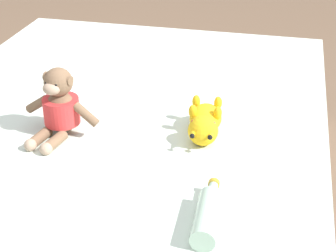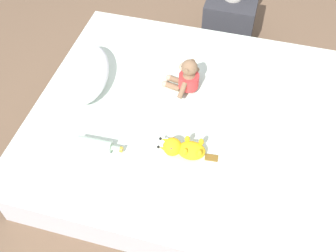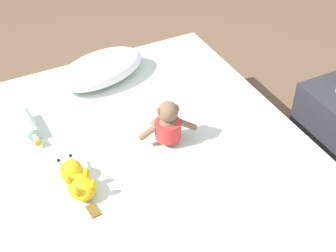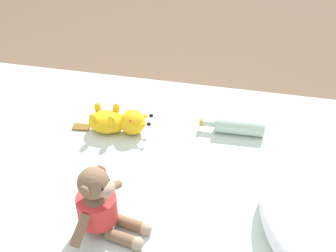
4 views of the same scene
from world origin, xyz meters
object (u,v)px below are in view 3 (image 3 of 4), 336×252
(pillow, at_px, (101,69))
(glass_bottle, at_px, (29,125))
(plush_yellow_creature, at_px, (77,180))
(plush_monkey, at_px, (167,125))
(bed, at_px, (156,203))

(pillow, xyz_separation_m, glass_bottle, (-0.47, -0.25, -0.04))
(plush_yellow_creature, bearing_deg, plush_monkey, 11.24)
(plush_monkey, bearing_deg, pillow, 98.68)
(plush_monkey, xyz_separation_m, plush_yellow_creature, (-0.48, -0.09, -0.05))
(plush_yellow_creature, bearing_deg, glass_bottle, 100.55)
(pillow, relative_size, plush_monkey, 2.00)
(bed, bearing_deg, plush_monkey, 47.14)
(plush_yellow_creature, bearing_deg, pillow, 61.72)
(glass_bottle, bearing_deg, plush_yellow_creature, -79.45)
(glass_bottle, bearing_deg, pillow, 27.62)
(bed, bearing_deg, pillow, 86.85)
(plush_monkey, relative_size, plush_yellow_creature, 0.87)
(plush_yellow_creature, xyz_separation_m, glass_bottle, (-0.09, 0.47, -0.01))
(pillow, height_order, plush_yellow_creature, pillow)
(bed, distance_m, pillow, 0.82)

